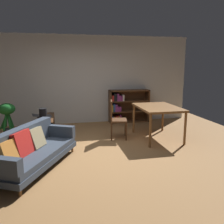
{
  "coord_description": "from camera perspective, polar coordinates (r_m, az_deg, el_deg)",
  "views": [
    {
      "loc": [
        -0.67,
        -4.75,
        1.81
      ],
      "look_at": [
        0.37,
        0.12,
        0.82
      ],
      "focal_mm": 38.07,
      "sensor_mm": 36.0,
      "label": 1
    }
  ],
  "objects": [
    {
      "name": "potted_floor_plant",
      "position": [
        6.46,
        -23.87,
        -0.75
      ],
      "size": [
        0.4,
        0.46,
        0.88
      ],
      "color": "#333338",
      "rests_on": "ground_plane"
    },
    {
      "name": "open_laptop",
      "position": [
        6.27,
        -16.25,
        -0.86
      ],
      "size": [
        0.51,
        0.39,
        0.07
      ],
      "color": "#333338",
      "rests_on": "media_console"
    },
    {
      "name": "ground_plane",
      "position": [
        5.12,
        -3.82,
        -9.47
      ],
      "size": [
        8.16,
        8.16,
        0.0
      ],
      "primitive_type": "plane",
      "color": "#9E7042"
    },
    {
      "name": "back_wall_panel",
      "position": [
        7.49,
        -6.98,
        7.65
      ],
      "size": [
        6.8,
        0.1,
        2.7
      ],
      "primitive_type": "cube",
      "color": "silver",
      "rests_on": "ground_plane"
    },
    {
      "name": "bookshelf",
      "position": [
        7.63,
        3.3,
        1.48
      ],
      "size": [
        1.28,
        0.35,
        1.04
      ],
      "color": "#56351E",
      "rests_on": "ground_plane"
    },
    {
      "name": "fabric_couch",
      "position": [
        4.49,
        -19.07,
        -8.43
      ],
      "size": [
        1.53,
        2.08,
        0.72
      ],
      "color": "brown",
      "rests_on": "ground_plane"
    },
    {
      "name": "dining_table",
      "position": [
        5.95,
        10.93,
        0.58
      ],
      "size": [
        0.94,
        1.33,
        0.81
      ],
      "color": "brown",
      "rests_on": "ground_plane"
    },
    {
      "name": "media_console",
      "position": [
        6.21,
        -15.58,
        -3.7
      ],
      "size": [
        0.4,
        1.25,
        0.52
      ],
      "color": "#56351E",
      "rests_on": "ground_plane"
    },
    {
      "name": "dining_chair_near",
      "position": [
        5.87,
        0.87,
        -1.31
      ],
      "size": [
        0.47,
        0.49,
        0.96
      ],
      "color": "#56351E",
      "rests_on": "ground_plane"
    },
    {
      "name": "desk_speaker",
      "position": [
        5.81,
        -16.23,
        -0.55
      ],
      "size": [
        0.18,
        0.18,
        0.29
      ],
      "color": "black",
      "rests_on": "media_console"
    }
  ]
}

